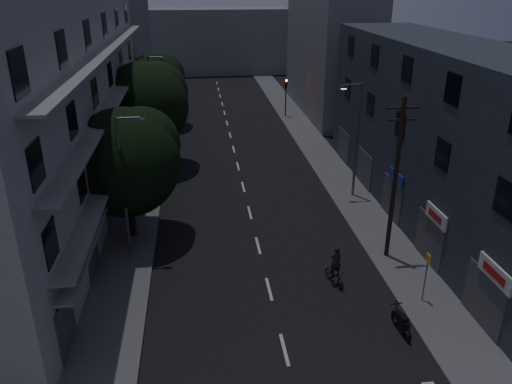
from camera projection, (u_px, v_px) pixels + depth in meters
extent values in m
plane|color=black|center=(237.00, 164.00, 42.09)|extent=(160.00, 160.00, 0.00)
cube|color=#565659|center=(147.00, 167.00, 41.23)|extent=(3.00, 90.00, 0.15)
cube|color=#565659|center=(324.00, 160.00, 42.89)|extent=(3.00, 90.00, 0.15)
cube|color=beige|center=(284.00, 349.00, 21.12)|extent=(0.15, 2.00, 0.01)
cube|color=beige|center=(269.00, 289.00, 25.22)|extent=(0.15, 2.00, 0.01)
cube|color=beige|center=(258.00, 245.00, 29.32)|extent=(0.15, 2.00, 0.01)
cube|color=beige|center=(250.00, 212.00, 33.42)|extent=(0.15, 2.00, 0.01)
cube|color=beige|center=(243.00, 187.00, 37.53)|extent=(0.15, 2.00, 0.01)
cube|color=beige|center=(238.00, 166.00, 41.63)|extent=(0.15, 2.00, 0.01)
cube|color=beige|center=(234.00, 149.00, 45.73)|extent=(0.15, 2.00, 0.01)
cube|color=beige|center=(230.00, 135.00, 49.83)|extent=(0.15, 2.00, 0.01)
cube|color=beige|center=(227.00, 123.00, 53.93)|extent=(0.15, 2.00, 0.01)
cube|color=beige|center=(224.00, 113.00, 58.04)|extent=(0.15, 2.00, 0.01)
cube|color=beige|center=(222.00, 104.00, 62.14)|extent=(0.15, 2.00, 0.01)
cube|color=beige|center=(220.00, 96.00, 66.24)|extent=(0.15, 2.00, 0.01)
cube|color=beige|center=(218.00, 89.00, 70.34)|extent=(0.15, 2.00, 0.01)
cube|color=beige|center=(217.00, 83.00, 74.45)|extent=(0.15, 2.00, 0.01)
cube|color=#AAABA6|center=(57.00, 106.00, 31.61)|extent=(6.00, 36.00, 14.00)
cube|color=black|center=(63.00, 312.00, 20.24)|extent=(0.06, 1.60, 1.60)
cube|color=black|center=(90.00, 241.00, 25.71)|extent=(0.06, 1.60, 1.60)
cube|color=black|center=(108.00, 195.00, 31.18)|extent=(0.06, 1.60, 1.60)
cube|color=black|center=(120.00, 162.00, 36.65)|extent=(0.06, 1.60, 1.60)
cube|color=black|center=(129.00, 138.00, 42.12)|extent=(0.06, 1.60, 1.60)
cube|color=black|center=(136.00, 120.00, 47.59)|extent=(0.06, 1.60, 1.60)
cube|color=black|center=(51.00, 243.00, 18.98)|extent=(0.06, 1.60, 1.60)
cube|color=black|center=(82.00, 184.00, 24.45)|extent=(0.06, 1.60, 1.60)
cube|color=black|center=(102.00, 146.00, 29.92)|extent=(0.06, 1.60, 1.60)
cube|color=black|center=(115.00, 120.00, 35.39)|extent=(0.06, 1.60, 1.60)
cube|color=black|center=(125.00, 101.00, 40.86)|extent=(0.06, 1.60, 1.60)
cube|color=black|center=(133.00, 86.00, 46.33)|extent=(0.06, 1.60, 1.60)
cube|color=black|center=(36.00, 164.00, 17.71)|extent=(0.06, 1.60, 1.60)
cube|color=black|center=(72.00, 120.00, 23.18)|extent=(0.06, 1.60, 1.60)
cube|color=black|center=(95.00, 93.00, 28.65)|extent=(0.06, 1.60, 1.60)
cube|color=black|center=(110.00, 74.00, 34.12)|extent=(0.06, 1.60, 1.60)
cube|color=black|center=(121.00, 61.00, 39.59)|extent=(0.06, 1.60, 1.60)
cube|color=black|center=(130.00, 51.00, 45.06)|extent=(0.06, 1.60, 1.60)
cube|color=black|center=(19.00, 73.00, 16.44)|extent=(0.06, 1.60, 1.60)
cube|color=black|center=(62.00, 49.00, 21.91)|extent=(0.06, 1.60, 1.60)
cube|color=black|center=(87.00, 35.00, 27.38)|extent=(0.06, 1.60, 1.60)
cube|color=black|center=(104.00, 25.00, 32.85)|extent=(0.06, 1.60, 1.60)
cube|color=black|center=(117.00, 18.00, 38.32)|extent=(0.06, 1.60, 1.60)
cube|color=black|center=(126.00, 13.00, 43.79)|extent=(0.06, 1.60, 1.60)
cube|color=gray|center=(119.00, 149.00, 33.18)|extent=(1.00, 32.40, 0.12)
cube|color=gray|center=(113.00, 101.00, 31.91)|extent=(1.00, 32.40, 0.12)
cube|color=gray|center=(107.00, 50.00, 30.65)|extent=(1.00, 32.40, 0.12)
cube|color=gray|center=(118.00, 162.00, 33.53)|extent=(0.80, 32.40, 0.12)
cube|color=#424247|center=(66.00, 324.00, 20.48)|extent=(0.06, 2.40, 2.40)
cube|color=#424247|center=(92.00, 251.00, 25.95)|extent=(0.06, 2.40, 2.40)
cube|color=#424247|center=(109.00, 203.00, 31.42)|extent=(0.06, 2.40, 2.40)
cube|color=#424247|center=(121.00, 170.00, 36.89)|extent=(0.06, 2.40, 2.40)
cube|color=#424247|center=(130.00, 145.00, 42.36)|extent=(0.06, 2.40, 2.40)
cube|color=#424247|center=(137.00, 126.00, 47.83)|extent=(0.06, 2.40, 2.40)
cube|color=#2B2F3B|center=(442.00, 134.00, 31.21)|extent=(6.00, 28.00, 11.00)
cube|color=black|center=(505.00, 199.00, 20.08)|extent=(0.06, 1.40, 1.50)
cube|color=black|center=(442.00, 155.00, 25.09)|extent=(0.06, 1.40, 1.50)
cube|color=black|center=(400.00, 125.00, 30.10)|extent=(0.06, 1.40, 1.50)
cube|color=black|center=(370.00, 104.00, 35.12)|extent=(0.06, 1.40, 1.50)
cube|color=black|center=(348.00, 88.00, 40.13)|extent=(0.06, 1.40, 1.50)
cube|color=black|center=(453.00, 89.00, 23.78)|extent=(0.06, 1.40, 1.50)
cube|color=black|center=(407.00, 70.00, 28.80)|extent=(0.06, 1.40, 1.50)
cube|color=black|center=(375.00, 56.00, 33.81)|extent=(0.06, 1.40, 1.50)
cube|color=black|center=(351.00, 46.00, 38.82)|extent=(0.06, 1.40, 1.50)
cube|color=#424247|center=(483.00, 300.00, 22.01)|extent=(0.06, 3.00, 2.60)
cube|color=#424247|center=(429.00, 240.00, 27.03)|extent=(0.06, 3.00, 2.60)
cube|color=#424247|center=(392.00, 199.00, 32.04)|extent=(0.06, 3.00, 2.60)
cube|color=#424247|center=(364.00, 169.00, 37.06)|extent=(0.06, 3.00, 2.60)
cube|color=#424247|center=(344.00, 146.00, 42.07)|extent=(0.06, 3.00, 2.60)
cube|color=silver|center=(495.00, 273.00, 20.88)|extent=(0.12, 2.40, 0.80)
cube|color=#B21414|center=(494.00, 274.00, 20.87)|extent=(0.02, 1.60, 0.36)
cube|color=silver|center=(436.00, 216.00, 25.89)|extent=(0.12, 2.20, 0.80)
cube|color=#B21414|center=(435.00, 216.00, 25.88)|extent=(0.02, 1.40, 0.36)
cube|color=navy|center=(396.00, 177.00, 30.91)|extent=(0.12, 2.00, 0.70)
cube|color=slate|center=(118.00, 38.00, 58.56)|extent=(6.00, 20.00, 16.00)
cube|color=slate|center=(329.00, 54.00, 56.34)|extent=(6.00, 20.00, 13.00)
cube|color=slate|center=(213.00, 41.00, 81.13)|extent=(24.00, 8.00, 10.00)
cylinder|color=black|center=(130.00, 203.00, 29.47)|extent=(0.44, 0.44, 4.21)
sphere|color=black|center=(125.00, 162.00, 28.47)|extent=(6.32, 6.32, 6.32)
sphere|color=black|center=(142.00, 144.00, 28.98)|extent=(4.42, 4.42, 4.42)
sphere|color=black|center=(109.00, 159.00, 27.62)|extent=(4.11, 4.11, 4.11)
cylinder|color=black|center=(148.00, 139.00, 40.35)|extent=(0.44, 0.44, 4.59)
sphere|color=black|center=(145.00, 106.00, 39.26)|extent=(6.91, 6.91, 6.91)
sphere|color=black|center=(158.00, 92.00, 39.82)|extent=(4.84, 4.84, 4.84)
sphere|color=black|center=(132.00, 102.00, 38.33)|extent=(4.49, 4.49, 4.49)
cylinder|color=black|center=(157.00, 107.00, 51.61)|extent=(0.44, 0.44, 4.02)
sphere|color=black|center=(155.00, 84.00, 50.66)|extent=(6.00, 6.00, 6.00)
sphere|color=black|center=(164.00, 75.00, 51.14)|extent=(4.20, 4.20, 4.20)
sphere|color=black|center=(147.00, 80.00, 49.85)|extent=(3.90, 3.90, 3.90)
cylinder|color=black|center=(286.00, 102.00, 55.56)|extent=(0.12, 0.12, 3.20)
cube|color=black|center=(286.00, 83.00, 54.75)|extent=(0.28, 0.22, 0.90)
sphere|color=#FF0C05|center=(286.00, 81.00, 54.48)|extent=(0.22, 0.22, 0.22)
sphere|color=#3F330C|center=(286.00, 83.00, 54.60)|extent=(0.22, 0.22, 0.22)
sphere|color=black|center=(286.00, 86.00, 54.72)|extent=(0.22, 0.22, 0.22)
cylinder|color=black|center=(164.00, 105.00, 54.32)|extent=(0.12, 0.12, 3.20)
cube|color=black|center=(163.00, 86.00, 53.51)|extent=(0.28, 0.22, 0.90)
sphere|color=#FF0C05|center=(162.00, 83.00, 53.24)|extent=(0.22, 0.22, 0.22)
sphere|color=#3F330C|center=(163.00, 86.00, 53.36)|extent=(0.22, 0.22, 0.22)
sphere|color=black|center=(163.00, 89.00, 53.48)|extent=(0.22, 0.22, 0.22)
cylinder|color=#5B5E62|center=(123.00, 190.00, 26.37)|extent=(0.18, 0.18, 8.00)
cylinder|color=#5B5E62|center=(128.00, 118.00, 24.90)|extent=(1.20, 0.10, 0.10)
cube|color=#5B5E62|center=(140.00, 120.00, 25.02)|extent=(0.45, 0.25, 0.18)
cube|color=#4C4C4C|center=(140.00, 122.00, 25.06)|extent=(0.35, 0.18, 0.04)
cylinder|color=slate|center=(357.00, 141.00, 34.27)|extent=(0.18, 0.18, 8.00)
cylinder|color=slate|center=(353.00, 84.00, 32.66)|extent=(1.20, 0.10, 0.10)
cube|color=slate|center=(344.00, 87.00, 32.65)|extent=(0.45, 0.25, 0.18)
cube|color=#FFD88C|center=(344.00, 88.00, 32.69)|extent=(0.35, 0.18, 0.04)
cylinder|color=slate|center=(152.00, 101.00, 45.32)|extent=(0.18, 0.18, 8.00)
cylinder|color=slate|center=(155.00, 57.00, 43.84)|extent=(1.20, 0.10, 0.10)
cube|color=slate|center=(162.00, 59.00, 43.97)|extent=(0.45, 0.25, 0.18)
cube|color=#4C4C4C|center=(162.00, 60.00, 44.01)|extent=(0.35, 0.18, 0.04)
cylinder|color=black|center=(395.00, 181.00, 26.26)|extent=(0.24, 0.24, 9.00)
cube|color=black|center=(404.00, 108.00, 24.71)|extent=(1.80, 0.10, 0.10)
cube|color=black|center=(402.00, 120.00, 24.95)|extent=(1.50, 0.10, 0.10)
cylinder|color=#595B60|center=(425.00, 278.00, 23.63)|extent=(0.06, 0.06, 2.50)
cube|color=yellow|center=(428.00, 259.00, 23.22)|extent=(0.05, 0.35, 0.45)
torus|color=black|center=(407.00, 335.00, 21.55)|extent=(0.15, 0.70, 0.70)
torus|color=black|center=(395.00, 318.00, 22.62)|extent=(0.15, 0.70, 0.70)
cube|color=black|center=(402.00, 320.00, 21.96)|extent=(0.31, 1.10, 0.35)
cube|color=black|center=(404.00, 318.00, 21.72)|extent=(0.32, 0.46, 0.10)
cylinder|color=black|center=(397.00, 310.00, 22.40)|extent=(0.09, 0.43, 0.83)
cube|color=black|center=(396.00, 304.00, 22.37)|extent=(0.54, 0.07, 0.04)
imported|color=black|center=(335.00, 276.00, 25.49)|extent=(1.07, 1.83, 0.91)
imported|color=black|center=(336.00, 261.00, 25.15)|extent=(0.73, 0.58, 1.74)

